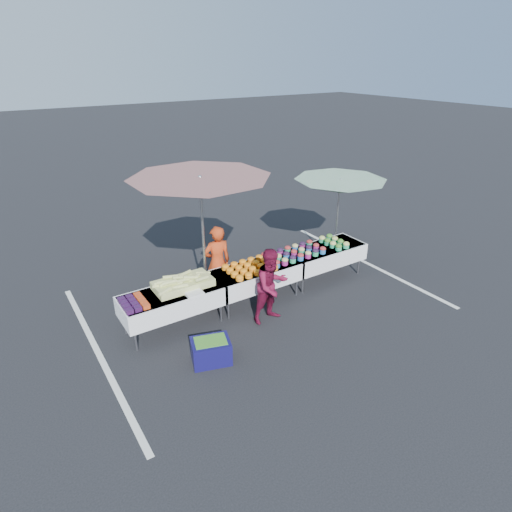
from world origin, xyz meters
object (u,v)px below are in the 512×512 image
umbrella_left (200,189)px  table_right (324,254)px  vendor (217,263)px  table_left (172,300)px  storage_bin (211,350)px  customer (272,286)px  table_center (256,275)px  umbrella_right (340,187)px

umbrella_left → table_right: bearing=-8.3°
vendor → table_left: bearing=31.2°
table_right → storage_bin: bearing=-160.5°
customer → storage_bin: 1.69m
table_center → table_right: 1.80m
table_left → customer: bearing=-24.4°
table_right → vendor: (-2.37, 0.55, 0.20)m
table_right → storage_bin: 3.71m
table_right → umbrella_left: 3.31m
table_center → customer: customer is taller
table_right → umbrella_right: (0.70, 0.40, 1.33)m
customer → storage_bin: (-1.54, -0.48, -0.52)m
table_right → customer: (-1.95, -0.75, 0.14)m
vendor → umbrella_left: 1.67m
umbrella_left → umbrella_right: (3.43, 0.00, -0.50)m
table_left → umbrella_right: (4.30, 0.40, 1.33)m
table_center → table_left: bearing=180.0°
storage_bin → umbrella_left: bearing=82.5°
table_left → umbrella_left: size_ratio=0.56×
customer → umbrella_left: umbrella_left is taller
table_center → customer: size_ratio=1.28×
table_right → umbrella_left: size_ratio=0.56×
table_left → customer: customer is taller
table_center → umbrella_right: 2.86m
storage_bin → vendor: bearing=75.5°
table_center → customer: 0.78m
table_center → umbrella_right: (2.50, 0.40, 1.33)m
customer → umbrella_right: 3.12m
umbrella_left → umbrella_right: size_ratio=1.38×
storage_bin → table_left: bearing=112.8°
customer → umbrella_right: size_ratio=0.60×
table_left → table_right: size_ratio=1.00×
vendor → umbrella_left: umbrella_left is taller
table_center → table_right: bearing=0.0°
table_right → umbrella_left: bearing=171.7°
umbrella_right → storage_bin: 4.80m
umbrella_right → customer: bearing=-156.5°
vendor → table_center: bearing=143.2°
table_left → table_right: same height
vendor → umbrella_left: bearing=30.0°
table_left → storage_bin: bearing=-84.5°
customer → table_center: bearing=75.9°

